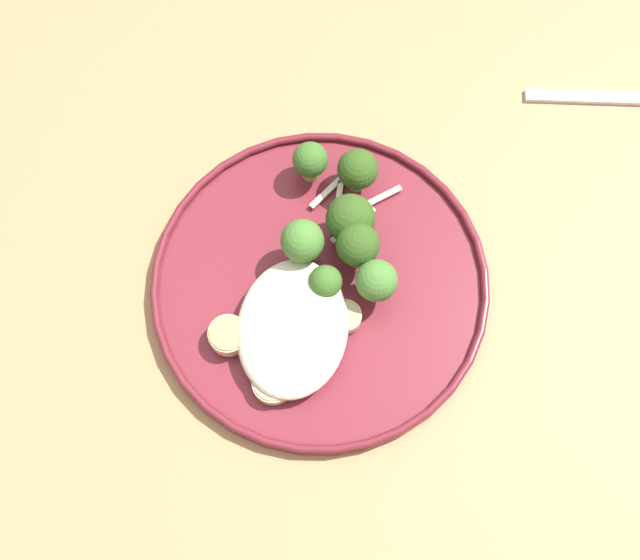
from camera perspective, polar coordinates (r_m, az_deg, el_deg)
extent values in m
plane|color=#665B51|center=(1.45, 1.63, -9.08)|extent=(6.00, 6.00, 0.00)
cube|color=#9E754C|center=(0.76, 3.10, 1.09)|extent=(1.40, 1.00, 0.04)
cylinder|color=maroon|center=(0.72, 0.00, -0.40)|extent=(0.29, 0.29, 0.01)
torus|color=maroon|center=(0.72, 0.00, -0.18)|extent=(0.29, 0.29, 0.01)
ellipsoid|color=beige|center=(0.69, -1.87, -3.28)|extent=(0.12, 0.09, 0.03)
cylinder|color=#E5C689|center=(0.70, -6.24, -3.77)|extent=(0.03, 0.03, 0.01)
cylinder|color=#958159|center=(0.69, -6.31, -3.59)|extent=(0.03, 0.03, 0.00)
cylinder|color=#E5C689|center=(0.70, -1.26, -2.17)|extent=(0.02, 0.02, 0.01)
cylinder|color=#958159|center=(0.70, -1.27, -2.01)|extent=(0.02, 0.02, 0.00)
cylinder|color=beige|center=(0.69, -3.20, -7.00)|extent=(0.03, 0.03, 0.01)
cylinder|color=#988766|center=(0.68, -3.23, -6.89)|extent=(0.03, 0.03, 0.00)
cylinder|color=#DBB77A|center=(0.70, -3.25, -1.94)|extent=(0.03, 0.03, 0.01)
cylinder|color=#8E774F|center=(0.70, -3.28, -1.79)|extent=(0.03, 0.03, 0.00)
cylinder|color=beige|center=(0.70, 1.74, -2.52)|extent=(0.03, 0.03, 0.01)
cylinder|color=#988766|center=(0.69, 1.75, -2.36)|extent=(0.02, 0.02, 0.00)
cylinder|color=#DBB77A|center=(0.70, -4.17, -3.48)|extent=(0.03, 0.03, 0.01)
cylinder|color=#8E774F|center=(0.69, -4.21, -3.31)|extent=(0.03, 0.03, 0.00)
cylinder|color=#E5C689|center=(0.69, -2.57, -4.82)|extent=(0.02, 0.02, 0.01)
cylinder|color=#958159|center=(0.69, -2.59, -4.70)|extent=(0.02, 0.02, 0.00)
cylinder|color=#7A994C|center=(0.75, 2.51, 6.78)|extent=(0.02, 0.02, 0.02)
sphere|color=#2D4C19|center=(0.73, 2.58, 7.53)|extent=(0.04, 0.04, 0.04)
cylinder|color=#89A356|center=(0.71, 3.74, -0.68)|extent=(0.02, 0.02, 0.02)
sphere|color=#42702D|center=(0.69, 3.86, -0.03)|extent=(0.04, 0.04, 0.04)
cylinder|color=#89A356|center=(0.71, 2.49, 1.62)|extent=(0.02, 0.02, 0.03)
sphere|color=#2D4C19|center=(0.69, 2.58, 2.42)|extent=(0.04, 0.04, 0.04)
cylinder|color=#7A994C|center=(0.72, -1.17, 1.88)|extent=(0.02, 0.02, 0.02)
sphere|color=#42702D|center=(0.69, -1.21, 2.68)|extent=(0.04, 0.04, 0.04)
cylinder|color=#89A356|center=(0.73, 2.01, 3.40)|extent=(0.02, 0.02, 0.02)
sphere|color=#2D4C19|center=(0.70, 2.08, 4.19)|extent=(0.04, 0.04, 0.04)
cylinder|color=#89A356|center=(0.71, 0.36, -0.61)|extent=(0.02, 0.02, 0.02)
sphere|color=#386023|center=(0.69, 0.37, -0.11)|extent=(0.03, 0.03, 0.03)
cylinder|color=#89A356|center=(0.75, -0.65, 7.46)|extent=(0.02, 0.02, 0.02)
sphere|color=#386023|center=(0.73, -0.67, 8.18)|extent=(0.03, 0.03, 0.03)
cube|color=silver|center=(0.74, 3.57, 5.32)|extent=(0.04, 0.05, 0.00)
cube|color=silver|center=(0.73, 2.26, 3.74)|extent=(0.04, 0.04, 0.00)
cube|color=silver|center=(0.74, 1.19, 4.98)|extent=(0.05, 0.01, 0.00)
cube|color=silver|center=(0.75, 0.77, 6.28)|extent=(0.04, 0.03, 0.00)
cube|color=silver|center=(0.85, 18.78, 11.63)|extent=(0.02, 0.15, 0.00)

